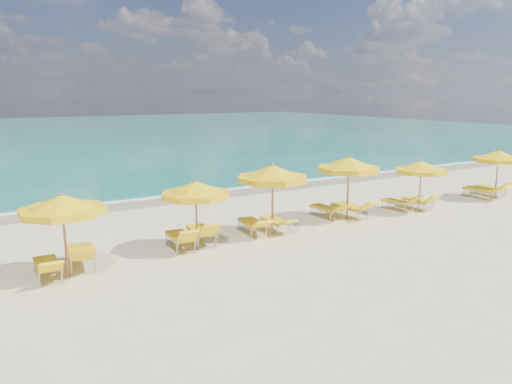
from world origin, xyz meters
TOP-DOWN VIEW (x-y plane):
  - ground_plane at (0.00, 0.00)m, footprint 120.00×120.00m
  - ocean at (0.00, 48.00)m, footprint 120.00×80.00m
  - wet_sand_band at (0.00, 7.40)m, footprint 120.00×2.60m
  - foam_line at (0.00, 8.20)m, footprint 120.00×1.20m
  - whitecap_near at (-6.00, 17.00)m, footprint 14.00×0.36m
  - whitecap_far at (8.00, 24.00)m, footprint 18.00×0.30m
  - umbrella_1 at (-6.97, -0.48)m, footprint 2.91×2.91m
  - umbrella_2 at (-3.09, -0.10)m, footprint 2.27×2.27m
  - umbrella_3 at (-0.23, 0.05)m, footprint 2.91×2.91m
  - umbrella_4 at (3.35, 0.35)m, footprint 3.18×3.18m
  - umbrella_5 at (6.64, -0.24)m, footprint 2.74×2.74m
  - umbrella_6 at (11.62, -0.29)m, footprint 2.85×2.85m
  - lounger_1_left at (-7.42, -0.30)m, footprint 0.64×1.78m
  - lounger_1_right at (-6.48, 0.12)m, footprint 0.95×2.06m
  - lounger_2_left at (-3.51, 0.20)m, footprint 0.80×1.85m
  - lounger_2_right at (-2.69, 0.44)m, footprint 0.85×1.89m
  - lounger_3_left at (-0.74, 0.51)m, footprint 0.86×1.91m
  - lounger_3_right at (0.15, 0.42)m, footprint 0.61×1.73m
  - lounger_4_left at (2.84, 0.94)m, footprint 0.66×1.83m
  - lounger_4_right at (3.71, 0.53)m, footprint 0.86×2.03m
  - lounger_5_left at (6.11, 0.36)m, footprint 0.73×1.70m
  - lounger_5_right at (7.06, 0.16)m, footprint 0.61×1.69m
  - lounger_6_left at (11.12, 0.05)m, footprint 0.74×2.00m
  - lounger_6_right at (12.16, 0.26)m, footprint 0.65×1.72m

SIDE VIEW (x-z plane):
  - ground_plane at x=0.00m, z-range 0.00..0.00m
  - ocean at x=0.00m, z-range -0.15..0.15m
  - wet_sand_band at x=0.00m, z-range -0.01..0.01m
  - foam_line at x=0.00m, z-range -0.01..0.01m
  - whitecap_near at x=-6.00m, z-range -0.03..0.03m
  - whitecap_far at x=8.00m, z-range -0.03..0.03m
  - lounger_3_right at x=0.15m, z-range -0.11..0.51m
  - lounger_5_left at x=6.11m, z-range -0.18..0.60m
  - lounger_5_right at x=7.06m, z-range -0.18..0.59m
  - lounger_1_left at x=-7.42m, z-range -0.17..0.60m
  - lounger_6_right at x=12.16m, z-range -0.19..0.62m
  - lounger_4_left at x=2.84m, z-range -0.15..0.58m
  - lounger_3_left at x=-0.74m, z-range -0.15..0.58m
  - lounger_2_left at x=-3.51m, z-range -0.20..0.66m
  - lounger_2_right at x=-2.69m, z-range -0.21..0.67m
  - lounger_6_left at x=11.12m, z-range -0.16..0.63m
  - lounger_4_right at x=3.71m, z-range -0.19..0.67m
  - lounger_1_right at x=-6.48m, z-range -0.20..0.70m
  - umbrella_5 at x=6.64m, z-range 0.74..2.85m
  - umbrella_2 at x=-3.09m, z-range 0.77..2.94m
  - umbrella_1 at x=-6.97m, z-range 0.79..3.03m
  - umbrella_6 at x=11.62m, z-range 0.79..3.05m
  - umbrella_4 at x=3.35m, z-range 0.86..3.30m
  - umbrella_3 at x=-0.23m, z-range 0.86..3.31m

